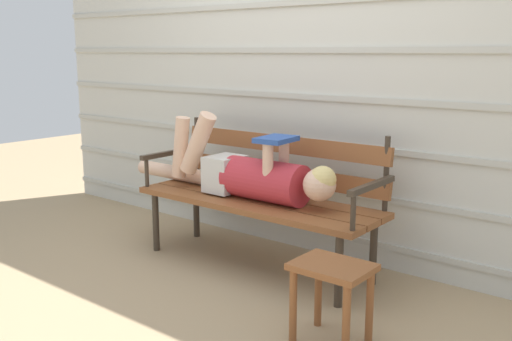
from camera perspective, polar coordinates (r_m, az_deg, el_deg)
name	(u,v)px	position (r m, az deg, el deg)	size (l,w,h in m)	color
ground_plane	(240,273)	(3.60, -1.63, -10.09)	(12.00, 12.00, 0.00)	tan
house_siding	(303,73)	(3.87, 4.63, 9.55)	(4.94, 0.08, 2.39)	beige
park_bench	(263,190)	(3.63, 0.71, -1.96)	(1.62, 0.52, 0.87)	brown
reclining_person	(248,174)	(3.59, -0.80, -0.30)	(1.68, 0.26, 0.53)	#B72D38
footstool	(332,283)	(2.72, 7.51, -10.93)	(0.35, 0.27, 0.39)	brown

